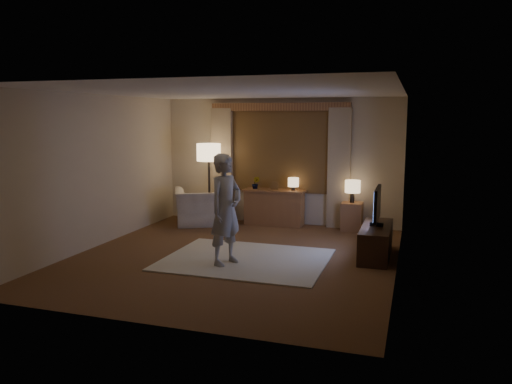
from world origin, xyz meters
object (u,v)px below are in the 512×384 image
at_px(tv_stand, 376,241).
at_px(person, 226,209).
at_px(sideboard, 274,208).
at_px(armchair, 203,207).
at_px(side_table, 352,217).

height_order(tv_stand, person, person).
bearing_deg(tv_stand, person, -151.32).
relative_size(sideboard, person, 0.72).
relative_size(sideboard, tv_stand, 0.86).
xyz_separation_m(sideboard, person, (0.08, -2.94, 0.50)).
height_order(armchair, tv_stand, armchair).
bearing_deg(armchair, sideboard, 168.57).
distance_m(side_table, person, 3.31).
bearing_deg(side_table, sideboard, 178.21).
bearing_deg(armchair, person, 93.66).
height_order(sideboard, side_table, sideboard).
relative_size(side_table, tv_stand, 0.40).
height_order(sideboard, person, person).
bearing_deg(side_table, person, -117.76).
relative_size(tv_stand, person, 0.84).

